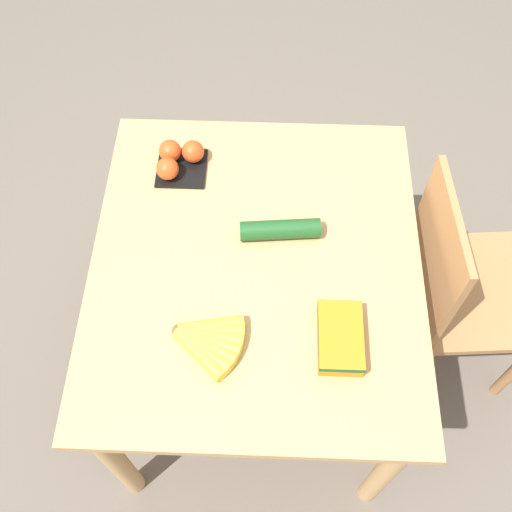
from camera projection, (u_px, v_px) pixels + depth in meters
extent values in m
plane|color=#665B51|center=(256.00, 361.00, 2.27)|extent=(12.00, 12.00, 0.00)
cube|color=tan|center=(256.00, 264.00, 1.65)|extent=(1.03, 0.90, 0.03)
cylinder|color=tan|center=(154.00, 206.00, 2.21)|extent=(0.06, 0.06, 0.71)
cylinder|color=tan|center=(115.00, 460.00, 1.74)|extent=(0.06, 0.06, 0.71)
cylinder|color=tan|center=(367.00, 212.00, 2.19)|extent=(0.06, 0.06, 0.71)
cylinder|color=tan|center=(386.00, 470.00, 1.72)|extent=(0.06, 0.06, 0.71)
cube|color=#A87547|center=(477.00, 290.00, 1.90)|extent=(0.45, 0.43, 0.03)
cube|color=#A87547|center=(436.00, 256.00, 1.71)|extent=(0.39, 0.05, 0.42)
cylinder|color=#A87547|center=(491.00, 276.00, 2.20)|extent=(0.04, 0.04, 0.45)
cylinder|color=#A87547|center=(417.00, 373.00, 2.01)|extent=(0.04, 0.04, 0.45)
cylinder|color=#A87547|center=(399.00, 279.00, 2.20)|extent=(0.04, 0.04, 0.45)
sphere|color=brown|center=(179.00, 331.00, 1.51)|extent=(0.04, 0.04, 0.04)
cylinder|color=yellow|center=(200.00, 353.00, 1.48)|extent=(0.14, 0.15, 0.04)
cylinder|color=yellow|center=(204.00, 350.00, 1.48)|extent=(0.13, 0.16, 0.04)
cylinder|color=yellow|center=(207.00, 345.00, 1.49)|extent=(0.11, 0.17, 0.04)
cylinder|color=yellow|center=(209.00, 341.00, 1.49)|extent=(0.09, 0.17, 0.04)
cylinder|color=yellow|center=(211.00, 336.00, 1.50)|extent=(0.06, 0.17, 0.04)
cylinder|color=yellow|center=(212.00, 331.00, 1.51)|extent=(0.04, 0.17, 0.04)
cylinder|color=yellow|center=(212.00, 327.00, 1.51)|extent=(0.07, 0.17, 0.04)
cube|color=black|center=(182.00, 168.00, 1.80)|extent=(0.15, 0.15, 0.01)
sphere|color=#DB4C1E|center=(170.00, 151.00, 1.78)|extent=(0.07, 0.07, 0.07)
sphere|color=#DB4C1E|center=(167.00, 169.00, 1.75)|extent=(0.07, 0.07, 0.07)
sphere|color=#DB4C1E|center=(193.00, 152.00, 1.78)|extent=(0.07, 0.07, 0.07)
cube|color=orange|center=(340.00, 338.00, 1.49)|extent=(0.18, 0.11, 0.05)
cube|color=#145123|center=(341.00, 335.00, 1.48)|extent=(0.19, 0.11, 0.02)
cylinder|color=#1E5123|center=(280.00, 230.00, 1.66)|extent=(0.08, 0.23, 0.06)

